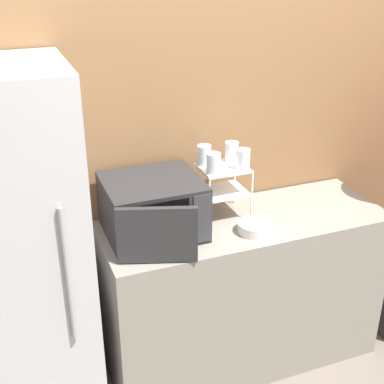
# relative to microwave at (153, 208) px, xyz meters

# --- Properties ---
(wall_back) EXTENTS (8.00, 0.06, 2.60)m
(wall_back) POSITION_rel_microwave_xyz_m (0.51, 0.29, 0.21)
(wall_back) COLOR olive
(wall_back) RESTS_ON ground_plane
(counter) EXTENTS (1.58, 0.58, 0.94)m
(counter) POSITION_rel_microwave_xyz_m (0.51, -0.04, -0.62)
(counter) COLOR gray
(counter) RESTS_ON ground_plane
(microwave) EXTENTS (0.49, 0.57, 0.29)m
(microwave) POSITION_rel_microwave_xyz_m (0.00, 0.00, 0.00)
(microwave) COLOR #262628
(microwave) RESTS_ON counter
(dish_rack) EXTENTS (0.26, 0.22, 0.29)m
(dish_rack) POSITION_rel_microwave_xyz_m (0.41, 0.06, 0.06)
(dish_rack) COLOR white
(dish_rack) RESTS_ON counter
(glass_front_left) EXTENTS (0.07, 0.07, 0.11)m
(glass_front_left) POSITION_rel_microwave_xyz_m (0.33, 0.01, 0.19)
(glass_front_left) COLOR silver
(glass_front_left) RESTS_ON dish_rack
(glass_back_right) EXTENTS (0.07, 0.07, 0.11)m
(glass_back_right) POSITION_rel_microwave_xyz_m (0.49, 0.12, 0.19)
(glass_back_right) COLOR silver
(glass_back_right) RESTS_ON dish_rack
(glass_front_right) EXTENTS (0.07, 0.07, 0.11)m
(glass_front_right) POSITION_rel_microwave_xyz_m (0.50, 0.00, 0.19)
(glass_front_right) COLOR silver
(glass_front_right) RESTS_ON dish_rack
(glass_back_left) EXTENTS (0.07, 0.07, 0.11)m
(glass_back_left) POSITION_rel_microwave_xyz_m (0.33, 0.13, 0.19)
(glass_back_left) COLOR silver
(glass_back_left) RESTS_ON dish_rack
(bowl) EXTENTS (0.19, 0.19, 0.05)m
(bowl) POSITION_rel_microwave_xyz_m (0.50, -0.17, -0.12)
(bowl) COLOR silver
(bowl) RESTS_ON counter
(refrigerator) EXTENTS (0.63, 0.63, 1.87)m
(refrigerator) POSITION_rel_microwave_xyz_m (-0.68, -0.05, -0.15)
(refrigerator) COLOR #B7B7BC
(refrigerator) RESTS_ON ground_plane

